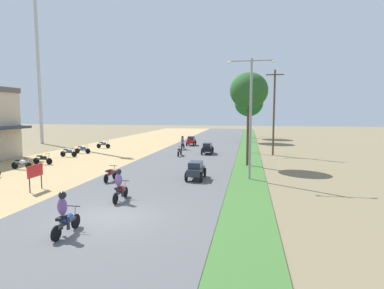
# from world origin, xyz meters

# --- Properties ---
(ground_plane) EXTENTS (180.00, 180.00, 0.00)m
(ground_plane) POSITION_xyz_m (0.00, 0.00, 0.00)
(ground_plane) COLOR #7A6B4C
(road_strip) EXTENTS (9.00, 140.00, 0.08)m
(road_strip) POSITION_xyz_m (0.00, 0.00, 0.04)
(road_strip) COLOR #565659
(road_strip) RESTS_ON ground
(median_strip) EXTENTS (2.40, 140.00, 0.06)m
(median_strip) POSITION_xyz_m (5.70, 0.00, 0.03)
(median_strip) COLOR #3D6B2D
(median_strip) RESTS_ON ground
(radio_mast) EXTENTS (1.10, 1.10, 28.44)m
(radio_mast) POSITION_xyz_m (-23.49, 27.58, 17.54)
(radio_mast) COLOR #B2B2B7
(radio_mast) RESTS_ON ground
(parked_motorbike_second) EXTENTS (1.80, 0.54, 0.94)m
(parked_motorbike_second) POSITION_xyz_m (-11.77, 9.17, 0.55)
(parked_motorbike_second) COLOR black
(parked_motorbike_second) RESTS_ON dirt_shoulder
(parked_motorbike_third) EXTENTS (1.80, 0.54, 0.94)m
(parked_motorbike_third) POSITION_xyz_m (-11.67, 11.57, 0.55)
(parked_motorbike_third) COLOR black
(parked_motorbike_third) RESTS_ON dirt_shoulder
(parked_motorbike_fourth) EXTENTS (1.80, 0.54, 0.94)m
(parked_motorbike_fourth) POSITION_xyz_m (-12.03, 16.01, 0.55)
(parked_motorbike_fourth) COLOR black
(parked_motorbike_fourth) RESTS_ON dirt_shoulder
(parked_motorbike_fifth) EXTENTS (1.80, 0.54, 0.94)m
(parked_motorbike_fifth) POSITION_xyz_m (-11.99, 18.61, 0.55)
(parked_motorbike_fifth) COLOR black
(parked_motorbike_fifth) RESTS_ON dirt_shoulder
(parked_motorbike_sixth) EXTENTS (1.80, 0.54, 0.94)m
(parked_motorbike_sixth) POSITION_xyz_m (-12.01, 23.53, 0.55)
(parked_motorbike_sixth) COLOR black
(parked_motorbike_sixth) RESTS_ON dirt_shoulder
(street_signboard) EXTENTS (0.06, 1.30, 1.50)m
(street_signboard) POSITION_xyz_m (-6.27, 3.52, 1.11)
(street_signboard) COLOR #262628
(street_signboard) RESTS_ON dirt_shoulder
(median_tree_nearest) EXTENTS (3.13, 3.13, 7.74)m
(median_tree_nearest) POSITION_xyz_m (5.64, 14.29, 6.27)
(median_tree_nearest) COLOR #4C351E
(median_tree_nearest) RESTS_ON median_strip
(median_tree_second) EXTENTS (4.22, 4.22, 7.88)m
(median_tree_second) POSITION_xyz_m (5.61, 35.16, 5.90)
(median_tree_second) COLOR #4C351E
(median_tree_second) RESTS_ON median_strip
(median_tree_third) EXTENTS (4.10, 4.10, 8.68)m
(median_tree_third) POSITION_xyz_m (5.82, 42.73, 6.73)
(median_tree_third) COLOR #4C351E
(median_tree_third) RESTS_ON median_strip
(streetlamp_near) EXTENTS (3.16, 0.20, 7.95)m
(streetlamp_near) POSITION_xyz_m (5.80, 8.87, 4.63)
(streetlamp_near) COLOR gray
(streetlamp_near) RESTS_ON median_strip
(streetlamp_mid) EXTENTS (3.16, 0.20, 7.72)m
(streetlamp_mid) POSITION_xyz_m (5.80, 22.66, 4.52)
(streetlamp_mid) COLOR gray
(streetlamp_mid) RESTS_ON median_strip
(streetlamp_far) EXTENTS (3.16, 0.20, 8.41)m
(streetlamp_far) POSITION_xyz_m (5.80, 47.81, 4.87)
(streetlamp_far) COLOR gray
(streetlamp_far) RESTS_ON median_strip
(utility_pole_near) EXTENTS (1.80, 0.20, 8.88)m
(utility_pole_near) POSITION_xyz_m (8.24, 21.53, 4.63)
(utility_pole_near) COLOR brown
(utility_pole_near) RESTS_ON ground
(car_sedan_charcoal) EXTENTS (1.10, 2.26, 1.19)m
(car_sedan_charcoal) POSITION_xyz_m (2.28, 8.07, 0.74)
(car_sedan_charcoal) COLOR #282D33
(car_sedan_charcoal) RESTS_ON road_strip
(car_sedan_black) EXTENTS (1.10, 2.26, 1.19)m
(car_sedan_black) POSITION_xyz_m (1.38, 20.56, 0.74)
(car_sedan_black) COLOR black
(car_sedan_black) RESTS_ON road_strip
(car_hatchback_red) EXTENTS (1.04, 2.00, 1.23)m
(car_hatchback_red) POSITION_xyz_m (-1.87, 28.48, 0.75)
(car_hatchback_red) COLOR red
(car_hatchback_red) RESTS_ON road_strip
(motorbike_foreground_rider) EXTENTS (0.54, 1.80, 1.66)m
(motorbike_foreground_rider) POSITION_xyz_m (-0.80, -2.09, 0.86)
(motorbike_foreground_rider) COLOR black
(motorbike_foreground_rider) RESTS_ON road_strip
(motorbike_ahead_second) EXTENTS (0.54, 1.80, 1.66)m
(motorbike_ahead_second) POSITION_xyz_m (-0.62, 2.36, 0.86)
(motorbike_ahead_second) COLOR black
(motorbike_ahead_second) RESTS_ON road_strip
(motorbike_ahead_third) EXTENTS (0.54, 1.80, 0.94)m
(motorbike_ahead_third) POSITION_xyz_m (-3.12, 6.58, 0.57)
(motorbike_ahead_third) COLOR black
(motorbike_ahead_third) RESTS_ON road_strip
(motorbike_ahead_fourth) EXTENTS (0.54, 1.80, 0.94)m
(motorbike_ahead_fourth) POSITION_xyz_m (-1.20, 18.58, 0.57)
(motorbike_ahead_fourth) COLOR black
(motorbike_ahead_fourth) RESTS_ON road_strip
(motorbike_ahead_fifth) EXTENTS (0.54, 1.80, 1.66)m
(motorbike_ahead_fifth) POSITION_xyz_m (-2.01, 23.74, 0.86)
(motorbike_ahead_fifth) COLOR black
(motorbike_ahead_fifth) RESTS_ON road_strip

